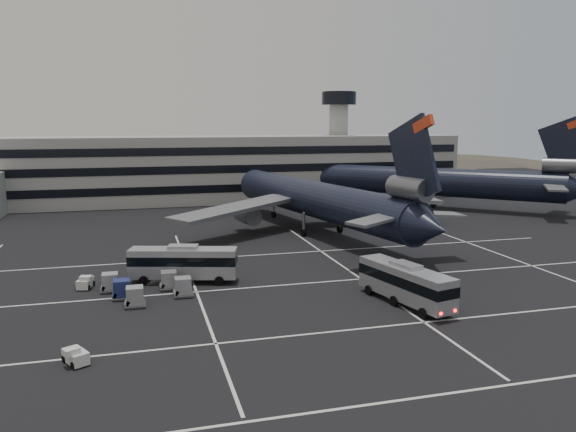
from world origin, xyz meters
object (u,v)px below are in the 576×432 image
object	(u,v)px
bus_near	(405,282)
uld_cluster	(146,285)
trijet_main	(317,199)
bus_far	(183,262)
tug_a	(85,283)

from	to	relation	value
bus_near	uld_cluster	distance (m)	25.60
trijet_main	uld_cluster	world-z (taller)	trijet_main
bus_far	tug_a	size ratio (longest dim) A/B	4.77
bus_near	trijet_main	bearing A→B (deg)	72.06
bus_far	tug_a	bearing A→B (deg)	104.72
tug_a	bus_far	bearing A→B (deg)	12.07
trijet_main	bus_far	xyz separation A→B (m)	(-22.38, -22.09, -3.03)
tug_a	uld_cluster	world-z (taller)	uld_cluster
trijet_main	uld_cluster	xyz separation A→B (m)	(-26.38, -25.29, -4.34)
trijet_main	tug_a	size ratio (longest dim) A/B	23.26
trijet_main	bus_near	bearing A→B (deg)	-106.05
bus_far	bus_near	bearing A→B (deg)	-107.60
bus_far	tug_a	world-z (taller)	bus_far
trijet_main	tug_a	xyz separation A→B (m)	(-32.47, -21.85, -4.62)
bus_far	tug_a	distance (m)	10.22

